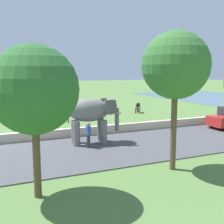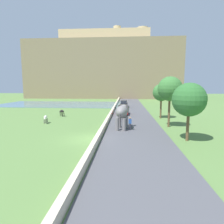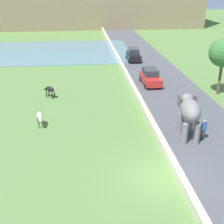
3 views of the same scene
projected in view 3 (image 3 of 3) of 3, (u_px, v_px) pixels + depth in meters
The scene contains 11 objects.
ground_plane at pixel (157, 177), 17.72m from camera, with size 220.00×220.00×0.00m, color #567A3D.
road_surface at pixel (157, 76), 36.42m from camera, with size 7.00×120.00×0.06m, color #4C4C51.
barrier_wall at pixel (129, 80), 34.11m from camera, with size 0.40×110.00×0.67m, color beige.
lake at pixel (19, 52), 48.65m from camera, with size 36.00×18.00×0.08m, color slate.
elephant at pixel (189, 112), 21.57m from camera, with size 1.76×3.55×2.99m.
person_beside_elephant at pixel (204, 129), 21.57m from camera, with size 0.36×0.22×1.63m.
car_black at pixel (133, 55), 43.32m from camera, with size 1.89×4.05×1.80m.
car_red at pixel (150, 77), 33.21m from camera, with size 1.83×4.02×1.80m.
cow_white at pixel (40, 117), 23.67m from camera, with size 0.67×1.42×1.15m.
cow_black at pixel (50, 90), 29.57m from camera, with size 1.25×1.18×1.15m.
tree_far at pixel (223, 53), 29.17m from camera, with size 2.83×2.83×5.68m.
Camera 3 is at (-4.16, -14.34, 10.63)m, focal length 48.22 mm.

